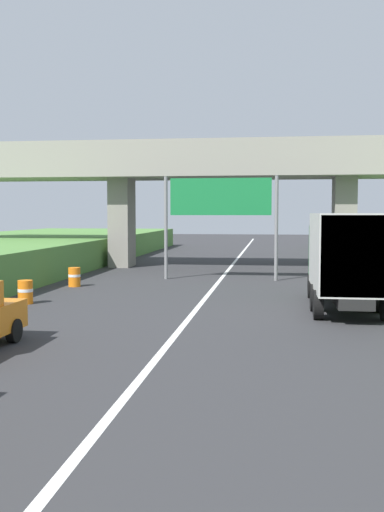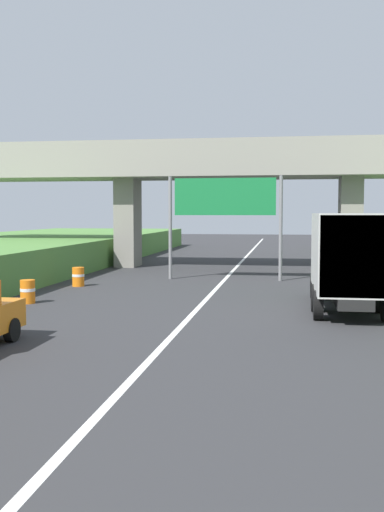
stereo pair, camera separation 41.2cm
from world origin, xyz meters
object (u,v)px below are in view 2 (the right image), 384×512
(overhead_highway_sign, at_px, (225,203))
(truck_green, at_px, (346,256))
(construction_barrel_3, at_px, (28,291))
(construction_barrel_4, at_px, (78,277))

(overhead_highway_sign, bearing_deg, truck_green, -59.61)
(truck_green, xyz_separation_m, construction_barrel_3, (-11.86, -0.33, -1.47))
(overhead_highway_sign, relative_size, construction_barrel_3, 6.53)
(construction_barrel_3, relative_size, construction_barrel_4, 1.00)
(overhead_highway_sign, height_order, construction_barrel_3, overhead_highway_sign)
(overhead_highway_sign, relative_size, construction_barrel_4, 6.53)
(construction_barrel_3, bearing_deg, construction_barrel_4, 89.21)
(construction_barrel_3, bearing_deg, truck_green, 1.58)
(construction_barrel_3, xyz_separation_m, construction_barrel_4, (0.08, 5.47, 0.00))
(overhead_highway_sign, xyz_separation_m, truck_green, (5.25, -8.95, -2.01))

